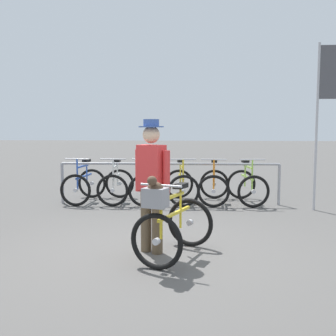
# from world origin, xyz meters

# --- Properties ---
(ground_plane) EXTENTS (80.00, 80.00, 0.00)m
(ground_plane) POSITION_xyz_m (0.00, 0.00, 0.00)
(ground_plane) COLOR #514F4C
(bike_rack_rail) EXTENTS (4.61, 0.19, 0.88)m
(bike_rack_rail) POSITION_xyz_m (0.03, 3.31, 0.70)
(bike_rack_rail) COLOR #99999E
(bike_rack_rail) RESTS_ON ground
(racked_bike_blue) EXTENTS (0.74, 1.15, 0.97)m
(racked_bike_blue) POSITION_xyz_m (-1.83, 3.43, 0.37)
(racked_bike_blue) COLOR black
(racked_bike_blue) RESTS_ON ground
(racked_bike_white) EXTENTS (0.71, 1.12, 0.97)m
(racked_bike_white) POSITION_xyz_m (-1.13, 3.45, 0.37)
(racked_bike_white) COLOR black
(racked_bike_white) RESTS_ON ground
(racked_bike_teal) EXTENTS (0.73, 1.14, 0.97)m
(racked_bike_teal) POSITION_xyz_m (-0.43, 3.47, 0.37)
(racked_bike_teal) COLOR black
(racked_bike_teal) RESTS_ON ground
(racked_bike_yellow) EXTENTS (0.81, 1.17, 0.97)m
(racked_bike_yellow) POSITION_xyz_m (0.27, 3.49, 0.37)
(racked_bike_yellow) COLOR black
(racked_bike_yellow) RESTS_ON ground
(racked_bike_orange) EXTENTS (0.72, 1.12, 0.97)m
(racked_bike_orange) POSITION_xyz_m (0.97, 3.51, 0.37)
(racked_bike_orange) COLOR black
(racked_bike_orange) RESTS_ON ground
(racked_bike_lime) EXTENTS (0.81, 1.17, 0.97)m
(racked_bike_lime) POSITION_xyz_m (1.67, 3.53, 0.37)
(racked_bike_lime) COLOR black
(racked_bike_lime) RESTS_ON ground
(featured_bicycle) EXTENTS (1.00, 1.26, 1.09)m
(featured_bicycle) POSITION_xyz_m (0.30, -0.31, 0.49)
(featured_bicycle) COLOR black
(featured_bicycle) RESTS_ON ground
(person_with_featured_bike) EXTENTS (0.47, 0.34, 1.72)m
(person_with_featured_bike) POSITION_xyz_m (0.04, -0.02, 0.95)
(person_with_featured_bike) COLOR brown
(person_with_featured_bike) RESTS_ON ground
(banner_flag) EXTENTS (0.45, 0.05, 3.20)m
(banner_flag) POSITION_xyz_m (3.02, 2.90, 2.23)
(banner_flag) COLOR #B2B2B7
(banner_flag) RESTS_ON ground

